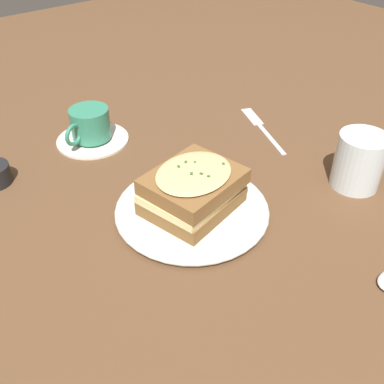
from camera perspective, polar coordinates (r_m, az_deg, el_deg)
ground_plane at (r=0.69m, az=2.23°, el=-2.73°), size 2.40×2.40×0.00m
dinner_plate at (r=0.68m, az=0.00°, el=-2.29°), size 0.23×0.23×0.01m
sandwich at (r=0.66m, az=0.09°, el=0.30°), size 0.15×0.14×0.07m
teacup_with_saucer at (r=0.87m, az=-12.74°, el=7.87°), size 0.14×0.14×0.07m
water_glass at (r=0.77m, az=20.44°, el=3.71°), size 0.08×0.08×0.09m
fork at (r=0.93m, az=8.49°, el=8.52°), size 0.09×0.18×0.00m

